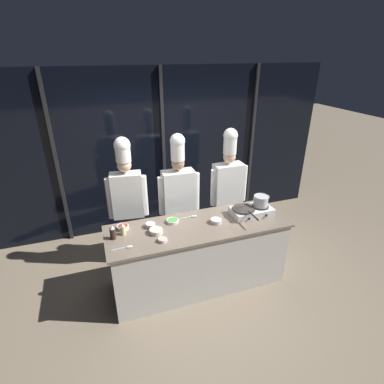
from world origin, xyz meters
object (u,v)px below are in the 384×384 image
chef_line (228,183)px  chef_sous (179,191)px  prep_bowl_garlic (216,221)px  prep_bowl_shrimp (163,240)px  serving_spoon_slotted (191,216)px  portable_stove (252,211)px  serving_spoon_solid (126,247)px  squeeze_bottle_oil (123,229)px  prep_bowl_scallions (172,221)px  chef_head (127,194)px  frying_pan (244,207)px  squeeze_bottle_soy (113,233)px  prep_bowl_onion (151,225)px  stock_pot (261,201)px  prep_bowl_noodles (156,231)px  prep_bowl_chili_flakes (123,227)px

chef_line → chef_sous: bearing=0.4°
chef_line → prep_bowl_garlic: bearing=55.5°
prep_bowl_shrimp → serving_spoon_slotted: (0.49, 0.42, -0.02)m
portable_stove → serving_spoon_solid: size_ratio=2.29×
squeeze_bottle_oil → prep_bowl_scallions: size_ratio=0.95×
chef_head → chef_sous: size_ratio=1.00×
frying_pan → serving_spoon_slotted: 0.69m
portable_stove → frying_pan: bearing=-178.1°
squeeze_bottle_oil → chef_head: 0.69m
portable_stove → chef_head: bearing=154.3°
squeeze_bottle_soy → prep_bowl_garlic: (1.27, -0.06, -0.05)m
prep_bowl_garlic → serving_spoon_slotted: (-0.25, 0.24, -0.02)m
portable_stove → chef_line: chef_line is taller
squeeze_bottle_soy → prep_bowl_onion: bearing=12.6°
portable_stove → squeeze_bottle_soy: bearing=179.3°
squeeze_bottle_oil → prep_bowl_onion: 0.35m
prep_bowl_garlic → chef_line: bearing=55.8°
squeeze_bottle_oil → chef_sous: bearing=35.6°
chef_line → portable_stove: bearing=91.2°
stock_pot → prep_bowl_garlic: size_ratio=1.55×
serving_spoon_slotted → frying_pan: bearing=-17.2°
prep_bowl_noodles → prep_bowl_scallions: size_ratio=1.03×
portable_stove → frying_pan: size_ratio=1.05×
prep_bowl_chili_flakes → serving_spoon_solid: bearing=-92.4°
prep_bowl_chili_flakes → prep_bowl_scallions: size_ratio=0.93×
serving_spoon_solid → chef_line: bearing=28.7°
squeeze_bottle_oil → prep_bowl_chili_flakes: (0.01, 0.13, -0.04)m
prep_bowl_garlic → chef_sous: (-0.27, 0.74, 0.12)m
prep_bowl_scallions → chef_sous: chef_sous is taller
serving_spoon_solid → prep_bowl_scallions: bearing=29.3°
prep_bowl_shrimp → prep_bowl_scallions: bearing=59.2°
portable_stove → prep_bowl_chili_flakes: size_ratio=3.71×
serving_spoon_solid → chef_sous: chef_sous is taller
portable_stove → chef_line: bearing=91.5°
serving_spoon_slotted → serving_spoon_solid: same height
squeeze_bottle_oil → prep_bowl_garlic: (1.15, -0.11, -0.04)m
prep_bowl_scallions → chef_head: size_ratio=0.08×
chef_head → chef_line: same height
stock_pot → squeeze_bottle_oil: (-1.80, 0.07, -0.11)m
prep_bowl_shrimp → prep_bowl_garlic: prep_bowl_garlic is taller
prep_bowl_onion → prep_bowl_scallions: bearing=4.9°
portable_stove → squeeze_bottle_soy: (-1.80, 0.02, 0.03)m
squeeze_bottle_soy → prep_bowl_garlic: size_ratio=1.22×
squeeze_bottle_oil → prep_bowl_garlic: size_ratio=1.06×
squeeze_bottle_soy → prep_bowl_chili_flakes: size_ratio=1.18×
stock_pot → prep_bowl_noodles: (-1.43, -0.03, -0.15)m
prep_bowl_shrimp → serving_spoon_solid: size_ratio=0.45×
prep_bowl_scallions → prep_bowl_garlic: size_ratio=1.11×
prep_bowl_onion → chef_head: bearing=107.0°
squeeze_bottle_soy → prep_bowl_onion: (0.46, 0.10, -0.05)m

